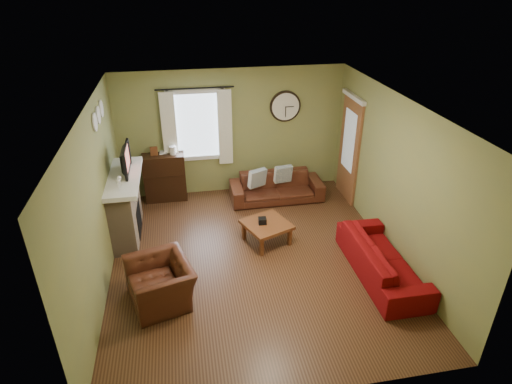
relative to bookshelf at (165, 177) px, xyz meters
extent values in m
cube|color=#4A2C19|center=(1.43, -2.40, -0.50)|extent=(4.60, 5.20, 0.00)
cube|color=white|center=(1.43, -2.40, 2.10)|extent=(4.60, 5.20, 0.00)
cube|color=olive|center=(-0.87, -2.40, 0.80)|extent=(0.00, 5.20, 2.60)
cube|color=olive|center=(3.73, -2.40, 0.80)|extent=(0.00, 5.20, 2.60)
cube|color=olive|center=(1.43, 0.20, 0.80)|extent=(4.60, 0.00, 2.60)
cube|color=olive|center=(1.43, -5.00, 0.80)|extent=(4.60, 0.00, 2.60)
cube|color=tan|center=(-0.67, -1.25, 0.05)|extent=(0.40, 1.40, 1.10)
cube|color=black|center=(-0.48, -1.25, -0.20)|extent=(0.04, 0.60, 0.55)
cube|color=white|center=(-0.64, -1.25, 0.64)|extent=(0.58, 1.60, 0.08)
imported|color=black|center=(-0.62, -1.10, 0.86)|extent=(0.08, 0.60, 0.35)
cube|color=#994C3F|center=(-0.54, -1.10, 0.91)|extent=(0.02, 0.62, 0.36)
cylinder|color=white|center=(-0.85, -1.60, 1.75)|extent=(0.28, 0.28, 0.03)
cylinder|color=white|center=(-0.85, -1.25, 1.75)|extent=(0.28, 0.28, 0.03)
cylinder|color=white|center=(-0.85, -0.90, 1.75)|extent=(0.28, 0.28, 0.03)
cylinder|color=black|center=(0.73, 0.08, 1.77)|extent=(0.03, 0.03, 1.50)
cube|color=white|center=(0.18, 0.08, 0.95)|extent=(0.28, 0.04, 1.55)
cube|color=white|center=(1.28, 0.08, 0.95)|extent=(0.28, 0.04, 1.55)
cube|color=brown|center=(3.70, -0.55, 0.55)|extent=(0.05, 0.90, 2.10)
imported|color=brown|center=(-0.06, 0.11, 0.46)|extent=(0.16, 0.22, 0.02)
imported|color=#431E12|center=(2.25, -0.42, -0.22)|extent=(1.89, 0.74, 0.55)
cube|color=gray|center=(2.39, -0.39, 0.05)|extent=(0.37, 0.16, 0.36)
cube|color=gray|center=(1.83, -0.48, 0.05)|extent=(0.39, 0.26, 0.37)
imported|color=#680608|center=(3.32, -3.13, -0.21)|extent=(0.78, 1.99, 0.58)
imported|color=#431E12|center=(-0.06, -3.11, -0.18)|extent=(1.08, 1.16, 0.62)
cube|color=black|center=(1.65, -1.92, -0.10)|extent=(0.14, 0.14, 0.10)
camera|label=1|loc=(0.42, -8.07, 3.81)|focal=30.00mm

